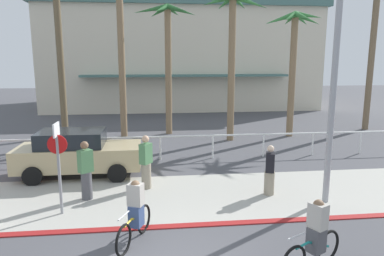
# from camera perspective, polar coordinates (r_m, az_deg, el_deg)

# --- Properties ---
(ground_plane) EXTENTS (80.00, 80.00, 0.00)m
(ground_plane) POSITION_cam_1_polar(r_m,az_deg,el_deg) (16.82, -5.19, -3.66)
(ground_plane) COLOR #4C4C51
(sidewalk_strip) EXTENTS (44.00, 4.00, 0.02)m
(sidewalk_strip) POSITION_cam_1_polar(r_m,az_deg,el_deg) (11.29, -4.45, -10.96)
(sidewalk_strip) COLOR #ADAAA0
(sidewalk_strip) RESTS_ON ground
(curb_paint) EXTENTS (44.00, 0.24, 0.03)m
(curb_paint) POSITION_cam_1_polar(r_m,az_deg,el_deg) (9.47, -3.99, -15.41)
(curb_paint) COLOR maroon
(curb_paint) RESTS_ON ground
(building_backdrop) EXTENTS (23.46, 12.53, 8.88)m
(building_backdrop) POSITION_cam_1_polar(r_m,az_deg,el_deg) (33.95, -1.97, 11.26)
(building_backdrop) COLOR beige
(building_backdrop) RESTS_ON ground
(rail_fence) EXTENTS (22.65, 0.08, 1.04)m
(rail_fence) POSITION_cam_1_polar(r_m,az_deg,el_deg) (15.17, -5.10, -2.01)
(rail_fence) COLOR white
(rail_fence) RESTS_ON ground
(stop_sign_bike_lane) EXTENTS (0.52, 0.56, 2.56)m
(stop_sign_bike_lane) POSITION_cam_1_polar(r_m,az_deg,el_deg) (10.24, -20.60, -4.12)
(stop_sign_bike_lane) COLOR gray
(stop_sign_bike_lane) RESTS_ON ground
(streetlight_curb) EXTENTS (0.24, 2.54, 7.50)m
(streetlight_curb) POSITION_cam_1_polar(r_m,az_deg,el_deg) (10.66, 22.57, 10.45)
(streetlight_curb) COLOR #9EA0A5
(streetlight_curb) RESTS_ON ground
(palm_tree_1) EXTENTS (2.99, 3.20, 8.35)m
(palm_tree_1) POSITION_cam_1_polar(r_m,az_deg,el_deg) (20.87, -20.58, 15.10)
(palm_tree_1) COLOR brown
(palm_tree_1) RESTS_ON ground
(palm_tree_2) EXTENTS (3.02, 3.28, 9.00)m
(palm_tree_2) POSITION_cam_1_polar(r_m,az_deg,el_deg) (20.01, -11.48, 17.79)
(palm_tree_2) COLOR #846B4C
(palm_tree_2) RESTS_ON ground
(palm_tree_3) EXTENTS (3.43, 3.33, 7.20)m
(palm_tree_3) POSITION_cam_1_polar(r_m,az_deg,el_deg) (20.32, -3.95, 13.85)
(palm_tree_3) COLOR #846B4C
(palm_tree_3) RESTS_ON ground
(palm_tree_4) EXTENTS (3.30, 3.57, 7.44)m
(palm_tree_4) POSITION_cam_1_polar(r_m,az_deg,el_deg) (18.74, 6.50, 14.95)
(palm_tree_4) COLOR #846B4C
(palm_tree_4) RESTS_ON ground
(palm_tree_5) EXTENTS (3.03, 3.41, 6.73)m
(palm_tree_5) POSITION_cam_1_polar(r_m,az_deg,el_deg) (20.35, 15.92, 13.10)
(palm_tree_5) COLOR #846B4C
(palm_tree_5) RESTS_ON ground
(palm_tree_6) EXTENTS (3.43, 3.20, 9.23)m
(palm_tree_6) POSITION_cam_1_polar(r_m,az_deg,el_deg) (24.15, 27.29, 15.92)
(palm_tree_6) COLOR #756047
(palm_tree_6) RESTS_ON ground
(car_tan_1) EXTENTS (4.40, 2.02, 1.69)m
(car_tan_1) POSITION_cam_1_polar(r_m,az_deg,el_deg) (13.67, -17.75, -3.78)
(car_tan_1) COLOR tan
(car_tan_1) RESTS_ON ground
(cyclist_yellow_0) EXTENTS (0.76, 1.70, 1.50)m
(cyclist_yellow_0) POSITION_cam_1_polar(r_m,az_deg,el_deg) (8.63, -9.05, -13.25)
(cyclist_yellow_0) COLOR black
(cyclist_yellow_0) RESTS_ON ground
(cyclist_teal_1) EXTENTS (1.63, 0.91, 1.50)m
(cyclist_teal_1) POSITION_cam_1_polar(r_m,az_deg,el_deg) (7.91, 19.04, -16.07)
(cyclist_teal_1) COLOR black
(cyclist_teal_1) RESTS_ON ground
(pedestrian_0) EXTENTS (0.47, 0.45, 1.82)m
(pedestrian_0) POSITION_cam_1_polar(r_m,az_deg,el_deg) (11.29, -16.57, -6.85)
(pedestrian_0) COLOR #4C4C51
(pedestrian_0) RESTS_ON ground
(pedestrian_1) EXTENTS (0.40, 0.46, 1.61)m
(pedestrian_1) POSITION_cam_1_polar(r_m,az_deg,el_deg) (11.49, 12.29, -6.94)
(pedestrian_1) COLOR gray
(pedestrian_1) RESTS_ON ground
(pedestrian_2) EXTENTS (0.45, 0.48, 1.80)m
(pedestrian_2) POSITION_cam_1_polar(r_m,az_deg,el_deg) (11.83, -7.35, -5.74)
(pedestrian_2) COLOR gray
(pedestrian_2) RESTS_ON ground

